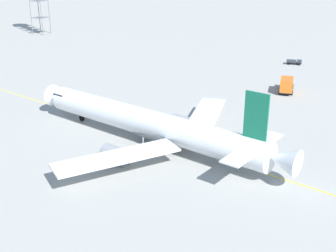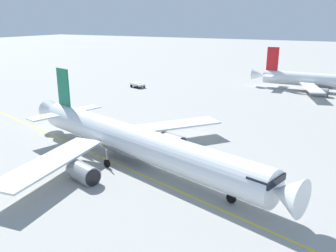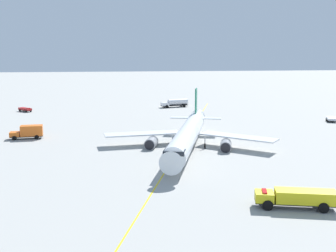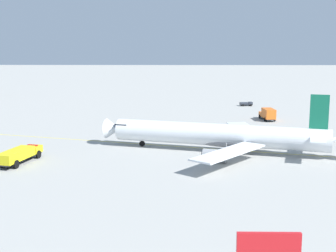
{
  "view_description": "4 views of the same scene",
  "coord_description": "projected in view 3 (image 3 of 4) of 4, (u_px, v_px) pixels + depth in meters",
  "views": [
    {
      "loc": [
        -21.26,
        54.38,
        26.21
      ],
      "look_at": [
        1.58,
        -1.78,
        2.51
      ],
      "focal_mm": 45.79,
      "sensor_mm": 36.0,
      "label": 1
    },
    {
      "loc": [
        28.58,
        -37.42,
        18.86
      ],
      "look_at": [
        6.96,
        3.56,
        4.76
      ],
      "focal_mm": 37.87,
      "sensor_mm": 36.0,
      "label": 2
    },
    {
      "loc": [
        90.76,
        -14.58,
        21.01
      ],
      "look_at": [
        0.5,
        -3.87,
        4.52
      ],
      "focal_mm": 46.23,
      "sensor_mm": 36.0,
      "label": 3
    },
    {
      "loc": [
        12.5,
        87.18,
        20.73
      ],
      "look_at": [
        13.8,
        -11.77,
        2.71
      ],
      "focal_mm": 51.31,
      "sensor_mm": 36.0,
      "label": 4
    }
  ],
  "objects": [
    {
      "name": "pushback_tug_truck",
      "position": [
        331.0,
        119.0,
        124.48
      ],
      "size": [
        4.61,
        3.67,
        1.3
      ],
      "rotation": [
        0.0,
        0.0,
        5.96
      ],
      "color": "#232326",
      "rests_on": "ground_plane"
    },
    {
      "name": "airliner_main",
      "position": [
        188.0,
        136.0,
        90.02
      ],
      "size": [
        45.35,
        36.21,
        11.42
      ],
      "rotation": [
        0.0,
        0.0,
        6.01
      ],
      "color": "silver",
      "rests_on": "ground_plane"
    },
    {
      "name": "ground_plane",
      "position": [
        185.0,
        146.0,
        94.12
      ],
      "size": [
        600.0,
        600.0,
        0.0
      ],
      "primitive_type": "plane",
      "color": "#9E9E99"
    },
    {
      "name": "fire_tender_truck",
      "position": [
        297.0,
        197.0,
        57.13
      ],
      "size": [
        5.19,
        10.85,
        2.5
      ],
      "rotation": [
        0.0,
        0.0,
        4.47
      ],
      "color": "#232326",
      "rests_on": "ground_plane"
    },
    {
      "name": "taxiway_centreline",
      "position": [
        175.0,
        155.0,
        85.6
      ],
      "size": [
        157.69,
        46.55,
        0.01
      ],
      "rotation": [
        0.0,
        0.0,
        6.0
      ],
      "color": "yellow",
      "rests_on": "ground_plane"
    },
    {
      "name": "fuel_tanker_truck",
      "position": [
        175.0,
        103.0,
        154.98
      ],
      "size": [
        5.01,
        10.15,
        2.87
      ],
      "rotation": [
        0.0,
        0.0,
        4.98
      ],
      "color": "#232326",
      "rests_on": "ground_plane"
    },
    {
      "name": "ops_pickup_truck",
      "position": [
        25.0,
        109.0,
        143.9
      ],
      "size": [
        4.88,
        4.98,
        1.41
      ],
      "rotation": [
        0.0,
        0.0,
        0.81
      ],
      "color": "#232326",
      "rests_on": "ground_plane"
    },
    {
      "name": "catering_truck_truck",
      "position": [
        29.0,
        132.0,
        101.12
      ],
      "size": [
        3.36,
        7.61,
        3.1
      ],
      "rotation": [
        0.0,
        0.0,
        4.81
      ],
      "color": "#232326",
      "rests_on": "ground_plane"
    }
  ]
}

